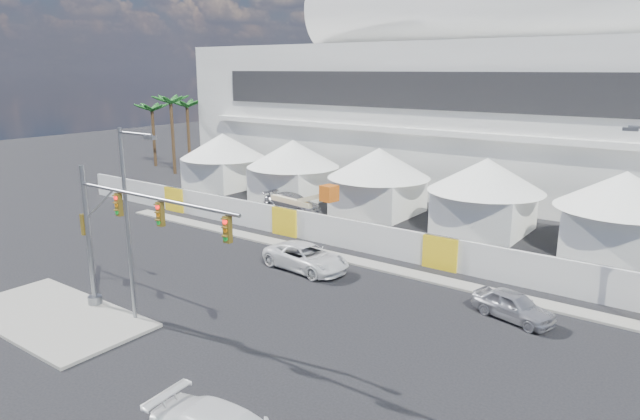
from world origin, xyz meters
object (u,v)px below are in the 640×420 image
Objects in this scene: sedan_silver at (514,306)px; lot_car_c at (292,203)px; traffic_mast at (116,235)px; boom_lift at (287,214)px; streetlight_median at (130,213)px; pickup_curb at (306,257)px.

lot_car_c is (-21.74, 10.03, 0.08)m from sedan_silver.
traffic_mast is at bearing -159.80° from lot_car_c.
boom_lift reaches higher than lot_car_c.
lot_car_c is 22.61m from streetlight_median.
traffic_mast is at bearing 170.54° from pickup_curb.
streetlight_median is (-14.21, -10.80, 4.63)m from sedan_silver.
pickup_curb is 11.54m from streetlight_median.
streetlight_median reaches higher than boom_lift.
streetlight_median reaches higher than sedan_silver.
pickup_curb reaches higher than sedan_silver.
sedan_silver is at bearing 36.09° from traffic_mast.
lot_car_c is at bearing 107.54° from traffic_mast.
streetlight_median is (-2.02, -10.41, 4.55)m from pickup_curb.
streetlight_median is 17.95m from boom_lift.
lot_car_c is 0.59× the size of streetlight_median.
sedan_silver is at bearing -112.12° from lot_car_c.
boom_lift is at bearing 105.68° from streetlight_median.
streetlight_median is at bearing 142.80° from sedan_silver.
sedan_silver is 12.20m from pickup_curb.
boom_lift is (2.82, -4.05, 0.29)m from lot_car_c.
pickup_curb is at bearing -34.43° from boom_lift.
pickup_curb is 11.50m from traffic_mast.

